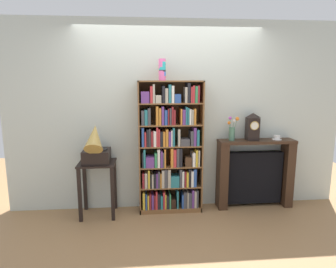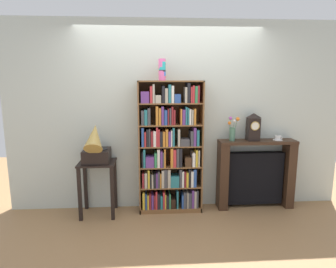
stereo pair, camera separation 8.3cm
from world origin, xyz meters
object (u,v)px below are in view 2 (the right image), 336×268
at_px(bookshelf, 170,152).
at_px(flower_vase, 232,131).
at_px(teacup_with_saucer, 278,138).
at_px(cup_stack, 162,70).
at_px(fireplace_mantel, 255,174).
at_px(gramophone, 96,146).
at_px(mantel_clock, 253,127).
at_px(side_table_left, 98,177).

relative_size(bookshelf, flower_vase, 5.38).
bearing_deg(bookshelf, teacup_with_saucer, 0.71).
height_order(cup_stack, teacup_with_saucer, cup_stack).
height_order(fireplace_mantel, flower_vase, flower_vase).
distance_m(gramophone, teacup_with_saucer, 2.48).
height_order(fireplace_mantel, mantel_clock, mantel_clock).
xyz_separation_m(bookshelf, side_table_left, (-0.97, -0.06, -0.32)).
height_order(gramophone, mantel_clock, mantel_clock).
height_order(side_table_left, flower_vase, flower_vase).
bearing_deg(side_table_left, mantel_clock, 2.13).
bearing_deg(mantel_clock, cup_stack, -178.25).
height_order(bookshelf, fireplace_mantel, bookshelf).
xyz_separation_m(fireplace_mantel, mantel_clock, (-0.07, -0.02, 0.69)).
xyz_separation_m(cup_stack, flower_vase, (0.96, 0.04, -0.82)).
bearing_deg(fireplace_mantel, gramophone, -175.79).
xyz_separation_m(bookshelf, gramophone, (-0.97, -0.12, 0.12)).
height_order(bookshelf, cup_stack, cup_stack).
distance_m(mantel_clock, flower_vase, 0.29).
distance_m(gramophone, flower_vase, 1.84).
xyz_separation_m(bookshelf, mantel_clock, (1.15, 0.02, 0.33)).
height_order(side_table_left, mantel_clock, mantel_clock).
xyz_separation_m(gramophone, mantel_clock, (2.12, 0.14, 0.21)).
relative_size(cup_stack, gramophone, 0.48).
bearing_deg(bookshelf, cup_stack, -167.74).
xyz_separation_m(side_table_left, fireplace_mantel, (2.19, 0.10, -0.04)).
bearing_deg(cup_stack, teacup_with_saucer, 1.44).
bearing_deg(mantel_clock, side_table_left, -177.87).
height_order(side_table_left, fireplace_mantel, fireplace_mantel).
xyz_separation_m(mantel_clock, flower_vase, (-0.29, -0.00, -0.05)).
distance_m(bookshelf, cup_stack, 1.10).
relative_size(gramophone, fireplace_mantel, 0.53).
bearing_deg(cup_stack, mantel_clock, 1.75).
bearing_deg(side_table_left, flower_vase, 2.45).
relative_size(fireplace_mantel, teacup_with_saucer, 7.85).
relative_size(mantel_clock, teacup_with_saucer, 2.78).
distance_m(cup_stack, teacup_with_saucer, 1.86).
height_order(gramophone, teacup_with_saucer, gramophone).
bearing_deg(fireplace_mantel, side_table_left, -177.32).
bearing_deg(teacup_with_saucer, fireplace_mantel, 175.75).
bearing_deg(teacup_with_saucer, flower_vase, -179.76).
bearing_deg(teacup_with_saucer, cup_stack, -178.56).
bearing_deg(cup_stack, gramophone, -173.48).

